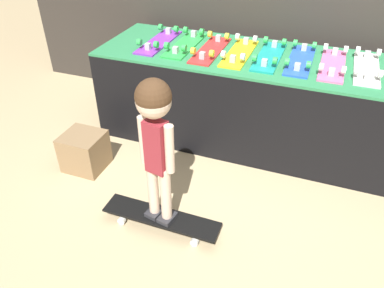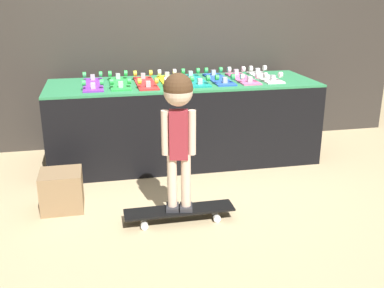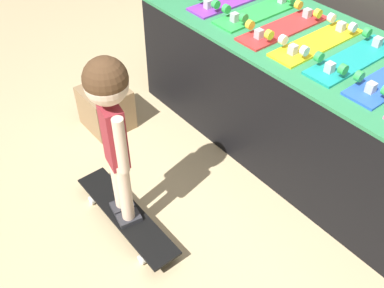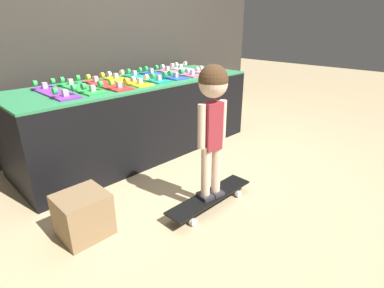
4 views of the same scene
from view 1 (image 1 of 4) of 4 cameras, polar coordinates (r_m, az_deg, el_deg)
name	(u,v)px [view 1 (image 1 of 4)]	position (r m, az deg, el deg)	size (l,w,h in m)	color
ground_plane	(232,168)	(3.01, 6.08, -3.64)	(16.00, 16.00, 0.00)	tan
display_rack	(250,99)	(3.20, 8.82, 6.79)	(2.48, 0.84, 0.76)	black
skateboard_purple_on_rack	(159,41)	(3.27, -5.07, 15.41)	(0.18, 0.62, 0.09)	purple
skateboard_green_on_rack	(185,44)	(3.19, -1.06, 15.02)	(0.18, 0.62, 0.09)	green
skateboard_red_on_rack	(211,49)	(3.09, 2.87, 14.29)	(0.18, 0.62, 0.09)	red
skateboard_yellow_on_rack	(240,52)	(3.05, 7.27, 13.77)	(0.18, 0.62, 0.09)	yellow
skateboard_teal_on_rack	(269,55)	(3.02, 11.73, 13.10)	(0.18, 0.62, 0.09)	teal
skateboard_blue_on_rack	(301,59)	(3.00, 16.21, 12.34)	(0.18, 0.62, 0.09)	blue
skateboard_pink_on_rack	(333,64)	(2.99, 20.67, 11.39)	(0.18, 0.62, 0.09)	pink
skateboard_white_on_rack	(367,67)	(3.03, 25.10, 10.57)	(0.18, 0.62, 0.09)	white
skateboard_on_floor	(161,218)	(2.50, -4.70, -11.18)	(0.78, 0.18, 0.09)	black
child	(155,128)	(2.05, -5.62, 2.42)	(0.23, 0.20, 0.97)	#2D2D33
storage_box	(85,151)	(3.04, -16.05, -1.06)	(0.30, 0.29, 0.30)	#8E704C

